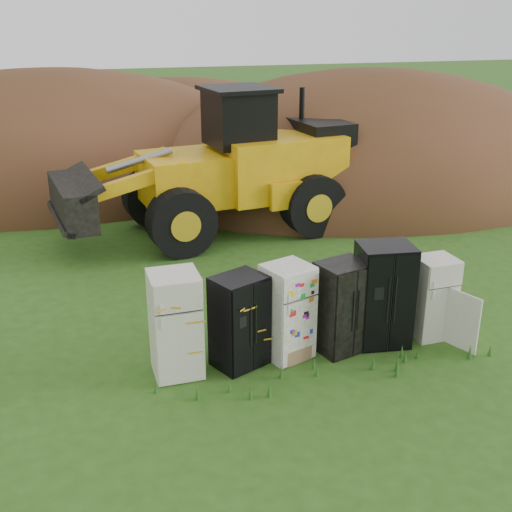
{
  "coord_description": "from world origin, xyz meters",
  "views": [
    {
      "loc": [
        -3.83,
        -9.63,
        5.87
      ],
      "look_at": [
        -0.59,
        2.0,
        1.18
      ],
      "focal_mm": 45.0,
      "sensor_mm": 36.0,
      "label": 1
    }
  ],
  "objects_px": {
    "fridge_leftmost": "(176,324)",
    "fridge_black_right": "(383,295)",
    "fridge_sticker": "(287,311)",
    "fridge_dark_mid": "(342,307)",
    "fridge_black_side": "(239,321)",
    "wheel_loader": "(205,164)",
    "fridge_open_door": "(433,297)"
  },
  "relations": [
    {
      "from": "fridge_dark_mid",
      "to": "fridge_black_right",
      "type": "xyz_separation_m",
      "value": [
        0.84,
        0.05,
        0.12
      ]
    },
    {
      "from": "fridge_leftmost",
      "to": "fridge_black_right",
      "type": "relative_size",
      "value": 0.95
    },
    {
      "from": "fridge_sticker",
      "to": "fridge_open_door",
      "type": "relative_size",
      "value": 1.1
    },
    {
      "from": "fridge_sticker",
      "to": "wheel_loader",
      "type": "relative_size",
      "value": 0.21
    },
    {
      "from": "fridge_leftmost",
      "to": "fridge_sticker",
      "type": "height_order",
      "value": "fridge_leftmost"
    },
    {
      "from": "wheel_loader",
      "to": "fridge_dark_mid",
      "type": "bearing_deg",
      "value": -89.69
    },
    {
      "from": "fridge_dark_mid",
      "to": "wheel_loader",
      "type": "height_order",
      "value": "wheel_loader"
    },
    {
      "from": "fridge_sticker",
      "to": "wheel_loader",
      "type": "bearing_deg",
      "value": 71.0
    },
    {
      "from": "fridge_leftmost",
      "to": "fridge_sticker",
      "type": "bearing_deg",
      "value": -0.25
    },
    {
      "from": "fridge_sticker",
      "to": "wheel_loader",
      "type": "xyz_separation_m",
      "value": [
        -0.07,
        6.92,
        1.1
      ]
    },
    {
      "from": "fridge_dark_mid",
      "to": "wheel_loader",
      "type": "distance_m",
      "value": 7.14
    },
    {
      "from": "fridge_black_side",
      "to": "fridge_dark_mid",
      "type": "bearing_deg",
      "value": -24.12
    },
    {
      "from": "fridge_leftmost",
      "to": "fridge_open_door",
      "type": "xyz_separation_m",
      "value": [
        4.86,
        0.05,
        -0.13
      ]
    },
    {
      "from": "fridge_leftmost",
      "to": "fridge_black_right",
      "type": "distance_m",
      "value": 3.84
    },
    {
      "from": "fridge_open_door",
      "to": "fridge_leftmost",
      "type": "bearing_deg",
      "value": 177.78
    },
    {
      "from": "fridge_leftmost",
      "to": "fridge_black_side",
      "type": "xyz_separation_m",
      "value": [
        1.1,
        -0.01,
        -0.09
      ]
    },
    {
      "from": "fridge_black_right",
      "to": "wheel_loader",
      "type": "relative_size",
      "value": 0.24
    },
    {
      "from": "fridge_black_side",
      "to": "fridge_black_right",
      "type": "distance_m",
      "value": 2.74
    },
    {
      "from": "fridge_black_right",
      "to": "wheel_loader",
      "type": "height_order",
      "value": "wheel_loader"
    },
    {
      "from": "fridge_black_side",
      "to": "wheel_loader",
      "type": "distance_m",
      "value": 7.13
    },
    {
      "from": "fridge_sticker",
      "to": "fridge_black_side",
      "type": "bearing_deg",
      "value": 164.81
    },
    {
      "from": "fridge_black_right",
      "to": "fridge_black_side",
      "type": "bearing_deg",
      "value": -171.5
    },
    {
      "from": "fridge_leftmost",
      "to": "fridge_open_door",
      "type": "relative_size",
      "value": 1.16
    },
    {
      "from": "fridge_sticker",
      "to": "fridge_dark_mid",
      "type": "bearing_deg",
      "value": -22.21
    },
    {
      "from": "fridge_sticker",
      "to": "fridge_open_door",
      "type": "distance_m",
      "value": 2.88
    },
    {
      "from": "fridge_sticker",
      "to": "fridge_black_right",
      "type": "xyz_separation_m",
      "value": [
        1.85,
        0.0,
        0.09
      ]
    },
    {
      "from": "fridge_black_side",
      "to": "fridge_sticker",
      "type": "xyz_separation_m",
      "value": [
        0.89,
        0.07,
        0.04
      ]
    },
    {
      "from": "fridge_black_right",
      "to": "fridge_sticker",
      "type": "bearing_deg",
      "value": -172.87
    },
    {
      "from": "fridge_black_side",
      "to": "fridge_black_right",
      "type": "xyz_separation_m",
      "value": [
        2.74,
        0.07,
        0.14
      ]
    },
    {
      "from": "fridge_sticker",
      "to": "wheel_loader",
      "type": "distance_m",
      "value": 7.01
    },
    {
      "from": "fridge_black_side",
      "to": "fridge_sticker",
      "type": "height_order",
      "value": "fridge_sticker"
    },
    {
      "from": "fridge_leftmost",
      "to": "fridge_dark_mid",
      "type": "relative_size",
      "value": 1.08
    }
  ]
}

